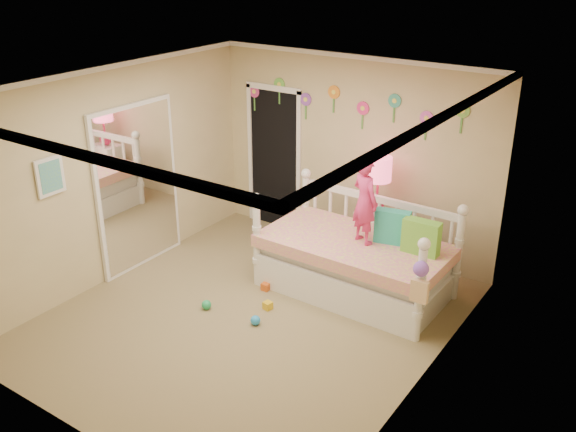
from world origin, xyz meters
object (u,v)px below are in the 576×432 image
Objects in this scene: daybed at (355,245)px; nightstand at (375,238)px; child at (365,201)px; table_lamp at (378,176)px.

nightstand is (-0.11, 0.72, -0.22)m from daybed.
daybed is 2.92× the size of nightstand.
child is 1.33× the size of nightstand.
table_lamp is at bearing 0.00° from nightstand.
nightstand is at bearing 99.26° from daybed.
child is at bearing 11.85° from daybed.
table_lamp is at bearing 99.26° from daybed.
child is (0.08, 0.02, 0.57)m from daybed.
daybed is at bearing -81.61° from table_lamp.
nightstand is at bearing -52.03° from child.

